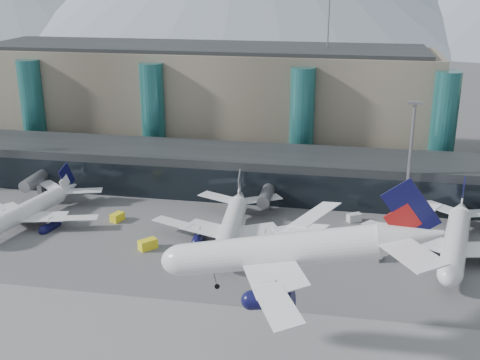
% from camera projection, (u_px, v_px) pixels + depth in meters
% --- Properties ---
extents(ground, '(900.00, 900.00, 0.00)m').
position_uv_depth(ground, '(224.00, 323.00, 91.57)').
color(ground, '#515154').
rests_on(ground, ground).
extents(concourse, '(170.00, 27.00, 10.00)m').
position_uv_depth(concourse, '(274.00, 174.00, 143.54)').
color(concourse, black).
rests_on(concourse, ground).
extents(terminal_main, '(130.00, 30.00, 31.00)m').
position_uv_depth(terminal_main, '(203.00, 100.00, 174.33)').
color(terminal_main, gray).
rests_on(terminal_main, ground).
extents(teal_towers, '(116.40, 19.40, 46.00)m').
position_uv_depth(teal_towers, '(226.00, 118.00, 158.24)').
color(teal_towers, '#246465').
rests_on(teal_towers, ground).
extents(lightmast_mid, '(3.00, 1.20, 25.60)m').
position_uv_depth(lightmast_mid, '(410.00, 154.00, 126.27)').
color(lightmast_mid, slate).
rests_on(lightmast_mid, ground).
extents(hero_jet, '(38.12, 38.72, 12.50)m').
position_uv_depth(hero_jet, '(304.00, 242.00, 76.26)').
color(hero_jet, silver).
rests_on(hero_jet, ground).
extents(jet_parked_left, '(32.28, 32.86, 10.59)m').
position_uv_depth(jet_parked_left, '(34.00, 202.00, 128.51)').
color(jet_parked_left, silver).
rests_on(jet_parked_left, ground).
extents(jet_parked_mid, '(34.92, 34.29, 11.27)m').
position_uv_depth(jet_parked_mid, '(233.00, 216.00, 120.70)').
color(jet_parked_mid, silver).
rests_on(jet_parked_mid, ground).
extents(jet_parked_right, '(37.03, 37.85, 12.19)m').
position_uv_depth(jet_parked_right, '(457.00, 229.00, 113.68)').
color(jet_parked_right, silver).
rests_on(jet_parked_right, ground).
extents(veh_a, '(3.54, 2.91, 1.74)m').
position_uv_depth(veh_a, '(39.00, 217.00, 128.80)').
color(veh_a, '#BEBEBE').
rests_on(veh_a, ground).
extents(veh_b, '(2.70, 3.39, 1.71)m').
position_uv_depth(veh_b, '(117.00, 217.00, 128.83)').
color(veh_b, yellow).
rests_on(veh_b, ground).
extents(veh_c, '(3.53, 3.39, 1.78)m').
position_uv_depth(veh_c, '(375.00, 254.00, 111.79)').
color(veh_c, '#4D4D52').
rests_on(veh_c, ground).
extents(veh_d, '(3.41, 2.94, 1.72)m').
position_uv_depth(veh_d, '(354.00, 217.00, 128.60)').
color(veh_d, '#BEBEBE').
rests_on(veh_d, ground).
extents(veh_g, '(2.44, 2.41, 1.26)m').
position_uv_depth(veh_g, '(396.00, 227.00, 124.30)').
color(veh_g, '#BEBEBE').
rests_on(veh_g, ground).
extents(veh_h, '(3.69, 3.80, 1.92)m').
position_uv_depth(veh_h, '(148.00, 244.00, 115.78)').
color(veh_h, yellow).
rests_on(veh_h, ground).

